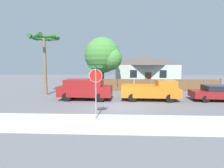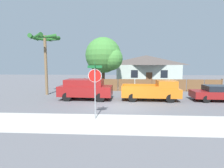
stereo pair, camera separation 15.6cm
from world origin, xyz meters
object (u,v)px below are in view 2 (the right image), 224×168
Objects in this scene: orange_pickup at (153,91)px; house at (146,69)px; red_suv at (85,89)px; palm_tree at (45,43)px; parked_sedan at (220,93)px; oak_tree at (105,56)px; stop_sign at (95,81)px.

house is at bearing 87.24° from orange_pickup.
red_suv reaches higher than orange_pickup.
palm_tree is 1.30× the size of parked_sedan.
house is 9.19m from oak_tree.
orange_pickup is (5.96, -0.01, -0.15)m from red_suv.
oak_tree is at bearing 41.09° from palm_tree.
house is at bearing 65.72° from stop_sign.
oak_tree is 2.02× the size of stop_sign.
house is at bearing 64.83° from red_suv.
parked_sedan is at bearing -34.38° from oak_tree.
stop_sign is (0.69, -12.69, -2.00)m from oak_tree.
oak_tree is at bearing 84.54° from stop_sign.
red_suv is at bearing -117.34° from house.
stop_sign is at bearing -70.35° from red_suv.
red_suv is 1.45× the size of stop_sign.
red_suv is at bearing -177.92° from orange_pickup.
palm_tree is at bearing -135.54° from house.
house is 1.55× the size of oak_tree.
house is at bearing 109.91° from parked_sedan.
parked_sedan is (10.55, -7.22, -3.50)m from oak_tree.
palm_tree is 11.66m from orange_pickup.
parked_sedan is 1.45× the size of stop_sign.
parked_sedan is 11.37m from stop_sign.
orange_pickup is 1.07× the size of parked_sedan.
oak_tree is 1.31× the size of orange_pickup.
stop_sign is at bearing -51.16° from palm_tree.
house is 20.06m from stop_sign.
parked_sedan is at bearing 2.18° from red_suv.
house is 13.98m from orange_pickup.
orange_pickup is at bearing -55.72° from oak_tree.
stop_sign is at bearing -86.88° from oak_tree.
red_suv is at bearing -98.14° from oak_tree.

